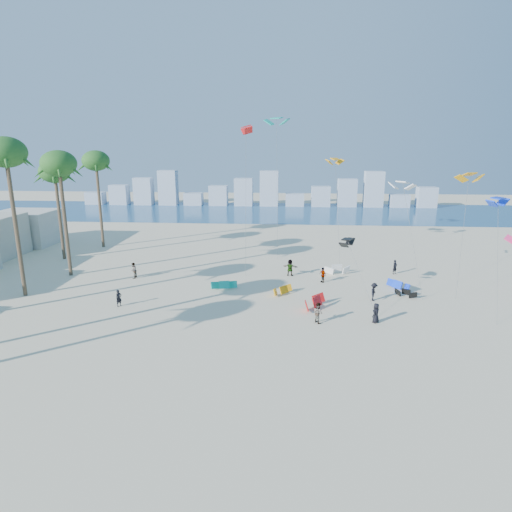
{
  "coord_description": "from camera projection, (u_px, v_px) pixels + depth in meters",
  "views": [
    {
      "loc": [
        5.84,
        -23.13,
        14.71
      ],
      "look_at": [
        3.0,
        16.0,
        4.5
      ],
      "focal_mm": 30.42,
      "sensor_mm": 36.0,
      "label": 1
    }
  ],
  "objects": [
    {
      "name": "ocean",
      "position": [
        261.0,
        212.0,
        95.94
      ],
      "size": [
        220.0,
        220.0,
        0.0
      ],
      "primitive_type": "plane",
      "color": "navy",
      "rests_on": "ground"
    },
    {
      "name": "flying_kites",
      "position": [
        358.0,
        163.0,
        47.88
      ],
      "size": [
        30.67,
        27.25,
        18.66
      ],
      "color": "black",
      "rests_on": "ground"
    },
    {
      "name": "kitesurfers_far",
      "position": [
        298.0,
        278.0,
        45.82
      ],
      "size": [
        30.41,
        15.36,
        1.91
      ],
      "color": "black",
      "rests_on": "ground"
    },
    {
      "name": "kitesurfer_near",
      "position": [
        119.0,
        298.0,
        40.22
      ],
      "size": [
        0.65,
        0.69,
        1.59
      ],
      "primitive_type": "imported",
      "rotation": [
        0.0,
        0.0,
        0.93
      ],
      "color": "black",
      "rests_on": "ground"
    },
    {
      "name": "kitesurfer_mid",
      "position": [
        318.0,
        313.0,
        36.54
      ],
      "size": [
        1.03,
        1.08,
        1.76
      ],
      "primitive_type": "imported",
      "rotation": [
        0.0,
        0.0,
        2.15
      ],
      "color": "gray",
      "rests_on": "ground"
    },
    {
      "name": "ground",
      "position": [
        188.0,
        392.0,
        26.44
      ],
      "size": [
        220.0,
        220.0,
        0.0
      ],
      "primitive_type": "plane",
      "color": "beige",
      "rests_on": "ground"
    },
    {
      "name": "grounded_kites",
      "position": [
        323.0,
        287.0,
        44.22
      ],
      "size": [
        21.04,
        14.06,
        1.07
      ],
      "color": "#0EAA95",
      "rests_on": "ground"
    },
    {
      "name": "distant_skyline",
      "position": [
        259.0,
        193.0,
        104.9
      ],
      "size": [
        85.0,
        3.0,
        8.4
      ],
      "color": "#9EADBF",
      "rests_on": "ground"
    }
  ]
}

